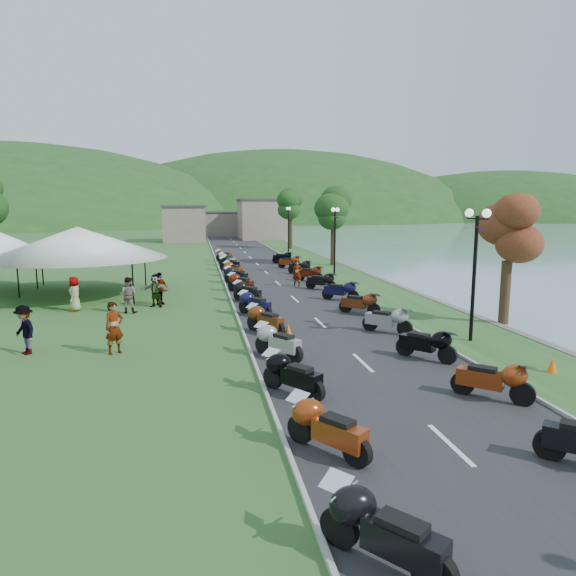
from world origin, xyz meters
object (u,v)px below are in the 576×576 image
pedestrian_b (129,313)px  pedestrian_c (26,354)px  vendor_tent_main (79,262)px  pedestrian_a (116,353)px

pedestrian_b → pedestrian_c: bearing=82.2°
vendor_tent_main → pedestrian_b: bearing=-58.7°
pedestrian_a → pedestrian_b: bearing=59.4°
pedestrian_a → pedestrian_b: pedestrian_a is taller
pedestrian_b → pedestrian_a: bearing=107.1°
pedestrian_a → pedestrian_b: size_ratio=1.05×
pedestrian_a → pedestrian_c: pedestrian_a is taller
pedestrian_a → pedestrian_c: 3.12m
pedestrian_c → pedestrian_b: bearing=118.0°
pedestrian_b → pedestrian_c: size_ratio=1.01×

